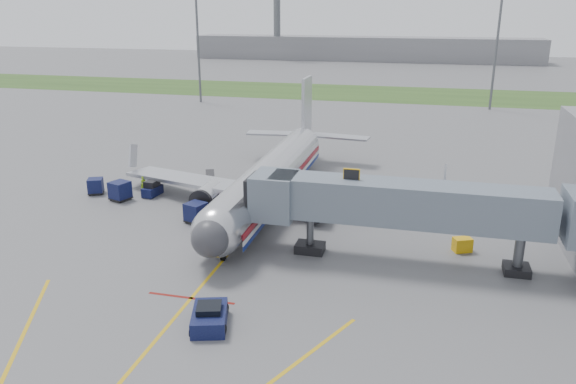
% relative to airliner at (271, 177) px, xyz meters
% --- Properties ---
extents(ground, '(400.00, 400.00, 0.00)m').
position_rel_airliner_xyz_m(ground, '(-0.00, -15.25, -2.65)').
color(ground, '#565659').
rests_on(ground, ground).
extents(grass_strip, '(300.00, 25.00, 0.01)m').
position_rel_airliner_xyz_m(grass_strip, '(-0.00, 74.75, -2.64)').
color(grass_strip, '#2D4C1E').
rests_on(grass_strip, ground).
extents(apron_markings, '(21.52, 50.00, 0.01)m').
position_rel_airliner_xyz_m(apron_markings, '(-0.00, -22.65, -2.64)').
color(apron_markings, gold).
rests_on(apron_markings, ground).
extents(airliner, '(32.10, 35.67, 10.25)m').
position_rel_airliner_xyz_m(airliner, '(0.00, 0.00, 0.00)').
color(airliner, silver).
rests_on(airliner, ground).
extents(jet_bridge, '(25.30, 4.00, 6.90)m').
position_rel_airliner_xyz_m(jet_bridge, '(12.86, -10.25, 1.82)').
color(jet_bridge, slate).
rests_on(jet_bridge, ground).
extents(light_mast_left, '(2.00, 0.44, 20.40)m').
position_rel_airliner_xyz_m(light_mast_left, '(-30.00, 54.75, 8.13)').
color(light_mast_left, '#595B60').
rests_on(light_mast_left, ground).
extents(light_mast_right, '(2.00, 0.44, 20.40)m').
position_rel_airliner_xyz_m(light_mast_right, '(25.00, 59.75, 8.13)').
color(light_mast_right, '#595B60').
rests_on(light_mast_right, ground).
extents(distant_terminal, '(120.00, 14.00, 8.00)m').
position_rel_airliner_xyz_m(distant_terminal, '(-10.00, 154.75, 1.35)').
color(distant_terminal, slate).
rests_on(distant_terminal, ground).
extents(control_tower, '(4.00, 4.00, 30.00)m').
position_rel_airliner_xyz_m(control_tower, '(-40.00, 149.75, 14.68)').
color(control_tower, '#595B60').
rests_on(control_tower, ground).
extents(pushback_tug, '(2.83, 3.67, 1.35)m').
position_rel_airliner_xyz_m(pushback_tug, '(2.40, -22.02, -2.08)').
color(pushback_tug, black).
rests_on(pushback_tug, ground).
extents(baggage_tug, '(1.42, 2.36, 1.57)m').
position_rel_airliner_xyz_m(baggage_tug, '(-12.16, -0.78, -1.95)').
color(baggage_tug, black).
rests_on(baggage_tug, ground).
extents(baggage_cart_a, '(2.07, 2.07, 1.76)m').
position_rel_airliner_xyz_m(baggage_cart_a, '(-5.03, -6.51, -1.75)').
color(baggage_cart_a, black).
rests_on(baggage_cart_a, ground).
extents(baggage_cart_b, '(1.93, 1.93, 1.58)m').
position_rel_airliner_xyz_m(baggage_cart_b, '(-18.00, -1.61, -1.84)').
color(baggage_cart_b, black).
rests_on(baggage_cart_b, ground).
extents(baggage_cart_c, '(2.19, 2.19, 1.85)m').
position_rel_airliner_xyz_m(baggage_cart_c, '(-14.58, -2.76, -1.70)').
color(baggage_cart_c, black).
rests_on(baggage_cart_c, ground).
extents(belt_loader, '(2.65, 4.29, 2.04)m').
position_rel_airliner_xyz_m(belt_loader, '(-6.53, 0.79, -2.14)').
color(belt_loader, black).
rests_on(belt_loader, ground).
extents(ground_power_cart, '(1.62, 1.38, 1.09)m').
position_rel_airliner_xyz_m(ground_power_cart, '(17.39, -7.25, -2.11)').
color(ground_power_cart, '#E9AB0D').
rests_on(ground_power_cart, ground).
extents(ramp_worker, '(0.71, 0.61, 1.65)m').
position_rel_airliner_xyz_m(ramp_worker, '(-13.58, 0.08, -1.82)').
color(ramp_worker, '#90C717').
rests_on(ramp_worker, ground).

